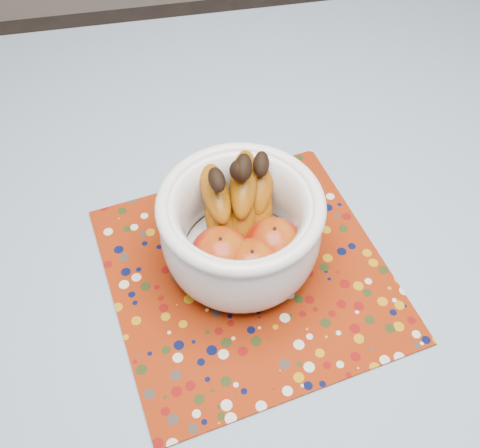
{
  "coord_description": "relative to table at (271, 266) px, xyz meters",
  "views": [
    {
      "loc": [
        -0.16,
        -0.52,
        1.49
      ],
      "look_at": [
        -0.06,
        -0.03,
        0.85
      ],
      "focal_mm": 42.0,
      "sensor_mm": 36.0,
      "label": 1
    }
  ],
  "objects": [
    {
      "name": "placemat",
      "position": [
        -0.05,
        -0.06,
        0.09
      ],
      "size": [
        0.48,
        0.48,
        0.0
      ],
      "primitive_type": "cube",
      "rotation": [
        0.0,
        0.0,
        0.17
      ],
      "color": "maroon",
      "rests_on": "tablecloth"
    },
    {
      "name": "tablecloth",
      "position": [
        0.0,
        0.0,
        0.08
      ],
      "size": [
        1.32,
        1.32,
        0.01
      ],
      "primitive_type": "cube",
      "color": "#6082A0",
      "rests_on": "table"
    },
    {
      "name": "table",
      "position": [
        0.0,
        0.0,
        0.0
      ],
      "size": [
        1.2,
        1.2,
        0.75
      ],
      "color": "brown",
      "rests_on": "ground"
    },
    {
      "name": "fruit_bowl",
      "position": [
        -0.06,
        -0.03,
        0.17
      ],
      "size": [
        0.24,
        0.25,
        0.18
      ],
      "color": "white",
      "rests_on": "placemat"
    }
  ]
}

